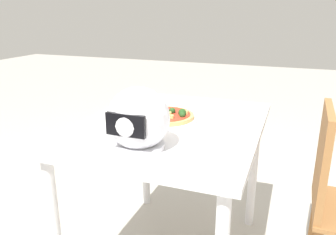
% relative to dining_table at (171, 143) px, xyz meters
% --- Properties ---
extents(dining_table, '(0.83, 1.05, 0.78)m').
position_rel_dining_table_xyz_m(dining_table, '(0.00, 0.00, 0.00)').
color(dining_table, white).
rests_on(dining_table, ground).
extents(pizza_plate, '(0.32, 0.32, 0.01)m').
position_rel_dining_table_xyz_m(pizza_plate, '(0.05, -0.03, 0.11)').
color(pizza_plate, white).
rests_on(pizza_plate, dining_table).
extents(pizza, '(0.29, 0.29, 0.05)m').
position_rel_dining_table_xyz_m(pizza, '(0.04, -0.03, 0.13)').
color(pizza, tan).
rests_on(pizza, pizza_plate).
extents(motorcycle_helmet, '(0.24, 0.24, 0.24)m').
position_rel_dining_table_xyz_m(motorcycle_helmet, '(0.01, 0.33, 0.22)').
color(motorcycle_helmet, silver).
rests_on(motorcycle_helmet, dining_table).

